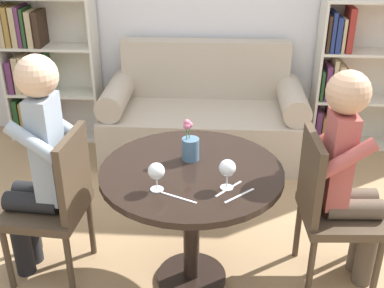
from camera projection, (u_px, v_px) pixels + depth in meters
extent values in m
plane|color=tan|center=(191.00, 278.00, 2.81)|extent=(16.00, 16.00, 0.00)
cylinder|color=black|center=(191.00, 172.00, 2.49)|extent=(0.96, 0.96, 0.03)
cylinder|color=black|center=(191.00, 227.00, 2.64)|extent=(0.09, 0.09, 0.67)
cylinder|color=black|center=(191.00, 276.00, 2.80)|extent=(0.40, 0.40, 0.03)
cube|color=#B7A893|center=(203.00, 132.00, 4.12)|extent=(1.67, 0.80, 0.42)
cube|color=#B7A893|center=(205.00, 69.00, 4.20)|extent=(1.45, 0.16, 0.50)
cylinder|color=#B7A893|center=(117.00, 95.00, 4.02)|extent=(0.22, 0.72, 0.22)
cylinder|color=#B7A893|center=(292.00, 99.00, 3.93)|extent=(0.22, 0.72, 0.22)
cube|color=silver|center=(57.00, 65.00, 4.38)|extent=(0.82, 0.02, 1.28)
cube|color=silver|center=(8.00, 69.00, 4.28)|extent=(0.02, 0.28, 1.28)
cube|color=silver|center=(97.00, 71.00, 4.24)|extent=(0.02, 0.28, 1.28)
cube|color=silver|center=(61.00, 134.00, 4.54)|extent=(0.78, 0.28, 0.02)
cube|color=silver|center=(55.00, 92.00, 4.35)|extent=(0.78, 0.28, 0.02)
cube|color=silver|center=(49.00, 46.00, 4.17)|extent=(0.78, 0.28, 0.02)
cube|color=#234723|center=(21.00, 115.00, 4.47)|extent=(0.04, 0.23, 0.35)
cube|color=olive|center=(27.00, 117.00, 4.48)|extent=(0.05, 0.23, 0.33)
cube|color=navy|center=(33.00, 119.00, 4.48)|extent=(0.04, 0.23, 0.29)
cube|color=navy|center=(38.00, 115.00, 4.46)|extent=(0.05, 0.23, 0.36)
cube|color=maroon|center=(44.00, 117.00, 4.47)|extent=(0.03, 0.23, 0.33)
cube|color=#602D5B|center=(49.00, 117.00, 4.46)|extent=(0.05, 0.23, 0.32)
cube|color=#602D5B|center=(14.00, 75.00, 4.30)|extent=(0.05, 0.23, 0.29)
cube|color=tan|center=(21.00, 73.00, 4.29)|extent=(0.05, 0.23, 0.33)
cube|color=tan|center=(26.00, 73.00, 4.28)|extent=(0.03, 0.23, 0.34)
cube|color=olive|center=(31.00, 77.00, 4.29)|extent=(0.04, 0.23, 0.27)
cube|color=#602D5B|center=(36.00, 76.00, 4.29)|extent=(0.04, 0.23, 0.27)
cube|color=navy|center=(41.00, 76.00, 4.28)|extent=(0.03, 0.23, 0.29)
cube|color=#234723|center=(45.00, 72.00, 4.27)|extent=(0.04, 0.23, 0.35)
cube|color=tan|center=(5.00, 25.00, 4.10)|extent=(0.04, 0.23, 0.34)
cube|color=olive|center=(11.00, 25.00, 4.10)|extent=(0.04, 0.23, 0.34)
cube|color=tan|center=(18.00, 26.00, 4.09)|extent=(0.05, 0.23, 0.34)
cube|color=#602D5B|center=(23.00, 25.00, 4.09)|extent=(0.03, 0.23, 0.34)
cube|color=#234723|center=(27.00, 26.00, 4.09)|extent=(0.03, 0.23, 0.32)
cube|color=tan|center=(33.00, 28.00, 4.09)|extent=(0.05, 0.23, 0.30)
cube|color=#332319|center=(40.00, 28.00, 4.09)|extent=(0.05, 0.23, 0.30)
cube|color=silver|center=(361.00, 71.00, 4.22)|extent=(0.82, 0.02, 1.28)
cube|color=silver|center=(317.00, 75.00, 4.13)|extent=(0.02, 0.28, 1.28)
cube|color=silver|center=(353.00, 142.00, 4.39)|extent=(0.78, 0.28, 0.02)
cube|color=silver|center=(360.00, 99.00, 4.20)|extent=(0.78, 0.28, 0.02)
cube|color=silver|center=(368.00, 52.00, 4.01)|extent=(0.78, 0.28, 0.02)
cube|color=silver|center=(377.00, 0.00, 3.82)|extent=(0.78, 0.28, 0.02)
cube|color=#602D5B|center=(316.00, 125.00, 4.33)|extent=(0.05, 0.23, 0.31)
cube|color=olive|center=(322.00, 127.00, 4.33)|extent=(0.04, 0.23, 0.26)
cube|color=#602D5B|center=(328.00, 126.00, 4.32)|extent=(0.04, 0.23, 0.30)
cube|color=#332319|center=(333.00, 123.00, 4.31)|extent=(0.03, 0.23, 0.36)
cube|color=olive|center=(338.00, 124.00, 4.31)|extent=(0.04, 0.23, 0.35)
cube|color=#234723|center=(321.00, 83.00, 4.15)|extent=(0.03, 0.23, 0.26)
cube|color=#602D5B|center=(326.00, 81.00, 4.14)|extent=(0.04, 0.23, 0.30)
cube|color=tan|center=(333.00, 78.00, 4.12)|extent=(0.03, 0.23, 0.36)
cube|color=tan|center=(338.00, 81.00, 4.13)|extent=(0.05, 0.23, 0.31)
cube|color=maroon|center=(344.00, 83.00, 4.14)|extent=(0.03, 0.23, 0.28)
cube|color=#332319|center=(327.00, 32.00, 3.95)|extent=(0.03, 0.23, 0.30)
cube|color=navy|center=(332.00, 31.00, 3.95)|extent=(0.03, 0.23, 0.33)
cube|color=navy|center=(337.00, 33.00, 3.95)|extent=(0.04, 0.23, 0.29)
cube|color=tan|center=(342.00, 34.00, 3.95)|extent=(0.03, 0.23, 0.28)
cube|color=maroon|center=(349.00, 29.00, 3.93)|extent=(0.05, 0.23, 0.36)
cylinder|color=#473828|center=(36.00, 221.00, 2.97)|extent=(0.04, 0.04, 0.40)
cylinder|color=#473828|center=(8.00, 259.00, 2.66)|extent=(0.04, 0.04, 0.40)
cylinder|color=#473828|center=(91.00, 226.00, 2.93)|extent=(0.04, 0.04, 0.40)
cylinder|color=#473828|center=(70.00, 265.00, 2.61)|extent=(0.04, 0.04, 0.40)
cube|color=#473828|center=(46.00, 209.00, 2.69)|extent=(0.45, 0.45, 0.05)
cube|color=#473828|center=(74.00, 173.00, 2.56)|extent=(0.07, 0.38, 0.45)
cylinder|color=#473828|center=(377.00, 269.00, 2.58)|extent=(0.04, 0.04, 0.40)
cylinder|color=#473828|center=(357.00, 229.00, 2.90)|extent=(0.04, 0.04, 0.40)
cylinder|color=#473828|center=(311.00, 269.00, 2.59)|extent=(0.04, 0.04, 0.40)
cylinder|color=#473828|center=(298.00, 229.00, 2.91)|extent=(0.04, 0.04, 0.40)
cube|color=#473828|center=(341.00, 215.00, 2.64)|extent=(0.44, 0.44, 0.05)
cube|color=#473828|center=(311.00, 176.00, 2.53)|extent=(0.06, 0.38, 0.45)
cylinder|color=black|center=(29.00, 230.00, 2.86)|extent=(0.11, 0.11, 0.45)
cylinder|color=black|center=(21.00, 241.00, 2.76)|extent=(0.11, 0.11, 0.45)
cylinder|color=black|center=(40.00, 192.00, 2.72)|extent=(0.31, 0.13, 0.11)
cylinder|color=black|center=(32.00, 203.00, 2.62)|extent=(0.31, 0.13, 0.11)
cube|color=#93A3B2|center=(48.00, 150.00, 2.52)|extent=(0.14, 0.21, 0.60)
cylinder|color=#93A3B2|center=(55.00, 121.00, 2.59)|extent=(0.29, 0.09, 0.23)
cylinder|color=#93A3B2|center=(34.00, 144.00, 2.35)|extent=(0.29, 0.09, 0.23)
sphere|color=beige|center=(37.00, 76.00, 2.34)|extent=(0.21, 0.21, 0.21)
cylinder|color=brown|center=(367.00, 250.00, 2.69)|extent=(0.11, 0.11, 0.45)
cylinder|color=brown|center=(361.00, 238.00, 2.79)|extent=(0.11, 0.11, 0.45)
cylinder|color=brown|center=(354.00, 209.00, 2.56)|extent=(0.31, 0.13, 0.11)
cylinder|color=brown|center=(349.00, 198.00, 2.66)|extent=(0.31, 0.13, 0.11)
cube|color=#B2514C|center=(338.00, 160.00, 2.49)|extent=(0.13, 0.21, 0.53)
cylinder|color=#B2514C|center=(348.00, 159.00, 2.34)|extent=(0.29, 0.09, 0.23)
cylinder|color=#B2514C|center=(333.00, 135.00, 2.58)|extent=(0.29, 0.09, 0.23)
sphere|color=tan|center=(348.00, 92.00, 2.33)|extent=(0.22, 0.22, 0.22)
cylinder|color=white|center=(157.00, 189.00, 2.30)|extent=(0.06, 0.06, 0.00)
cylinder|color=white|center=(157.00, 183.00, 2.29)|extent=(0.01, 0.01, 0.06)
sphere|color=white|center=(156.00, 171.00, 2.26)|extent=(0.08, 0.08, 0.08)
sphere|color=maroon|center=(156.00, 173.00, 2.26)|extent=(0.06, 0.06, 0.06)
cylinder|color=white|center=(227.00, 187.00, 2.32)|extent=(0.06, 0.06, 0.00)
cylinder|color=white|center=(227.00, 181.00, 2.30)|extent=(0.01, 0.01, 0.07)
sphere|color=white|center=(227.00, 168.00, 2.27)|extent=(0.08, 0.08, 0.08)
sphere|color=#E58E75|center=(227.00, 170.00, 2.27)|extent=(0.06, 0.06, 0.06)
cylinder|color=slate|center=(191.00, 149.00, 2.55)|extent=(0.09, 0.09, 0.12)
cylinder|color=#4C7A42|center=(187.00, 131.00, 2.50)|extent=(0.00, 0.01, 0.09)
sphere|color=#D16684|center=(187.00, 123.00, 2.48)|extent=(0.04, 0.04, 0.04)
cylinder|color=#4C7A42|center=(187.00, 133.00, 2.50)|extent=(0.00, 0.01, 0.08)
sphere|color=#D16684|center=(187.00, 126.00, 2.48)|extent=(0.04, 0.04, 0.04)
cylinder|color=#4C7A42|center=(189.00, 132.00, 2.51)|extent=(0.00, 0.01, 0.08)
sphere|color=#D16684|center=(189.00, 125.00, 2.49)|extent=(0.04, 0.04, 0.04)
cube|color=silver|center=(179.00, 198.00, 2.24)|extent=(0.18, 0.09, 0.00)
cube|color=silver|center=(240.00, 196.00, 2.25)|extent=(0.15, 0.14, 0.00)
cube|color=silver|center=(229.00, 189.00, 2.31)|extent=(0.13, 0.15, 0.00)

